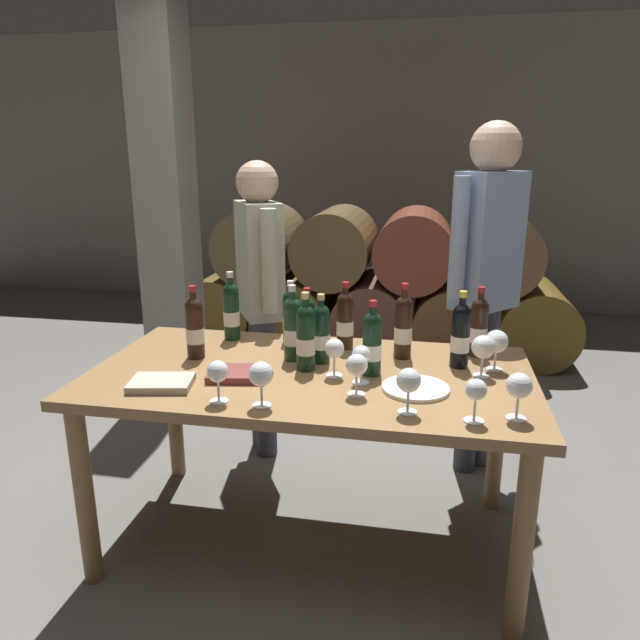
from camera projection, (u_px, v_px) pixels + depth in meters
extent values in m
plane|color=#66635E|center=(311.00, 539.00, 2.47)|extent=(14.00, 14.00, 0.00)
cube|color=gray|center=(391.00, 170.00, 6.05)|extent=(10.00, 0.24, 2.80)
cylinder|color=brown|center=(229.00, 305.00, 5.07)|extent=(0.60, 0.90, 0.60)
cylinder|color=brown|center=(300.00, 308.00, 4.95)|extent=(0.60, 0.90, 0.60)
cylinder|color=brown|center=(373.00, 312.00, 4.84)|extent=(0.60, 0.90, 0.60)
cylinder|color=brown|center=(451.00, 316.00, 4.73)|extent=(0.60, 0.90, 0.60)
cylinder|color=brown|center=(532.00, 320.00, 4.62)|extent=(0.60, 0.90, 0.60)
cylinder|color=brown|center=(262.00, 244.00, 4.86)|extent=(0.60, 0.90, 0.60)
cylinder|color=brown|center=(337.00, 246.00, 4.75)|extent=(0.60, 0.90, 0.60)
cylinder|color=brown|center=(415.00, 248.00, 4.63)|extent=(0.60, 0.90, 0.60)
cylinder|color=brown|center=(497.00, 250.00, 4.52)|extent=(0.60, 0.90, 0.60)
cube|color=gray|center=(166.00, 196.00, 3.85)|extent=(0.32, 0.32, 2.60)
cube|color=olive|center=(310.00, 376.00, 2.26)|extent=(1.70, 0.90, 0.04)
cylinder|color=olive|center=(84.00, 497.00, 2.14)|extent=(0.07, 0.07, 0.72)
cylinder|color=olive|center=(522.00, 547.00, 1.86)|extent=(0.07, 0.07, 0.72)
cylinder|color=olive|center=(174.00, 408.00, 2.87)|extent=(0.07, 0.07, 0.72)
cylinder|color=olive|center=(497.00, 435.00, 2.60)|extent=(0.07, 0.07, 0.72)
cylinder|color=black|center=(195.00, 333.00, 2.38)|extent=(0.07, 0.07, 0.21)
sphere|color=black|center=(193.00, 306.00, 2.35)|extent=(0.07, 0.07, 0.07)
cylinder|color=black|center=(193.00, 300.00, 2.34)|extent=(0.03, 0.03, 0.07)
cylinder|color=#B21E23|center=(192.00, 289.00, 2.33)|extent=(0.03, 0.03, 0.02)
cylinder|color=silver|center=(195.00, 335.00, 2.38)|extent=(0.07, 0.07, 0.06)
cylinder|color=black|center=(306.00, 343.00, 2.25)|extent=(0.07, 0.07, 0.22)
sphere|color=black|center=(305.00, 315.00, 2.21)|extent=(0.07, 0.07, 0.07)
cylinder|color=black|center=(305.00, 307.00, 2.21)|extent=(0.03, 0.03, 0.07)
cylinder|color=tan|center=(305.00, 296.00, 2.19)|extent=(0.03, 0.03, 0.02)
cylinder|color=silver|center=(306.00, 346.00, 2.25)|extent=(0.07, 0.07, 0.06)
cylinder|color=black|center=(460.00, 341.00, 2.28)|extent=(0.07, 0.07, 0.21)
sphere|color=black|center=(462.00, 313.00, 2.25)|extent=(0.07, 0.07, 0.07)
cylinder|color=black|center=(463.00, 306.00, 2.24)|extent=(0.03, 0.03, 0.07)
cylinder|color=gold|center=(463.00, 294.00, 2.23)|extent=(0.03, 0.03, 0.02)
cylinder|color=silver|center=(460.00, 343.00, 2.28)|extent=(0.07, 0.07, 0.06)
cylinder|color=black|center=(307.00, 329.00, 2.46)|extent=(0.07, 0.07, 0.19)
sphere|color=black|center=(307.00, 306.00, 2.44)|extent=(0.07, 0.07, 0.07)
cylinder|color=black|center=(307.00, 300.00, 2.43)|extent=(0.03, 0.03, 0.06)
cylinder|color=#B21E23|center=(307.00, 291.00, 2.42)|extent=(0.03, 0.03, 0.02)
cylinder|color=silver|center=(307.00, 331.00, 2.47)|extent=(0.07, 0.07, 0.06)
cylinder|color=black|center=(403.00, 332.00, 2.38)|extent=(0.07, 0.07, 0.22)
sphere|color=black|center=(404.00, 305.00, 2.35)|extent=(0.07, 0.07, 0.07)
cylinder|color=black|center=(404.00, 298.00, 2.34)|extent=(0.03, 0.03, 0.07)
cylinder|color=#B21E23|center=(405.00, 286.00, 2.33)|extent=(0.03, 0.03, 0.03)
cylinder|color=silver|center=(403.00, 335.00, 2.38)|extent=(0.07, 0.07, 0.07)
cylinder|color=black|center=(232.00, 316.00, 2.62)|extent=(0.07, 0.07, 0.22)
sphere|color=black|center=(231.00, 291.00, 2.59)|extent=(0.07, 0.07, 0.07)
cylinder|color=black|center=(230.00, 285.00, 2.58)|extent=(0.03, 0.03, 0.07)
cylinder|color=silver|center=(230.00, 275.00, 2.57)|extent=(0.03, 0.03, 0.02)
cylinder|color=silver|center=(232.00, 318.00, 2.62)|extent=(0.07, 0.07, 0.07)
cylinder|color=black|center=(345.00, 325.00, 2.50)|extent=(0.07, 0.07, 0.20)
sphere|color=black|center=(345.00, 301.00, 2.47)|extent=(0.07, 0.07, 0.07)
cylinder|color=black|center=(345.00, 295.00, 2.46)|extent=(0.03, 0.03, 0.06)
cylinder|color=#B21E23|center=(346.00, 285.00, 2.45)|extent=(0.03, 0.03, 0.02)
cylinder|color=silver|center=(345.00, 328.00, 2.50)|extent=(0.07, 0.07, 0.06)
cylinder|color=#19381E|center=(293.00, 334.00, 2.36)|extent=(0.07, 0.07, 0.22)
sphere|color=#19381E|center=(292.00, 307.00, 2.32)|extent=(0.07, 0.07, 0.07)
cylinder|color=#19381E|center=(292.00, 300.00, 2.32)|extent=(0.03, 0.03, 0.07)
cylinder|color=silver|center=(292.00, 288.00, 2.30)|extent=(0.03, 0.03, 0.02)
cylinder|color=silver|center=(293.00, 337.00, 2.36)|extent=(0.07, 0.07, 0.07)
cylinder|color=black|center=(321.00, 339.00, 2.33)|extent=(0.07, 0.07, 0.20)
sphere|color=black|center=(321.00, 313.00, 2.30)|extent=(0.07, 0.07, 0.07)
cylinder|color=black|center=(321.00, 307.00, 2.30)|extent=(0.03, 0.03, 0.06)
cylinder|color=tan|center=(321.00, 297.00, 2.28)|extent=(0.03, 0.03, 0.02)
cylinder|color=silver|center=(321.00, 341.00, 2.33)|extent=(0.07, 0.07, 0.06)
cylinder|color=black|center=(372.00, 349.00, 2.20)|extent=(0.07, 0.07, 0.20)
sphere|color=black|center=(373.00, 322.00, 2.17)|extent=(0.07, 0.07, 0.07)
cylinder|color=black|center=(373.00, 315.00, 2.16)|extent=(0.03, 0.03, 0.06)
cylinder|color=#B21E23|center=(373.00, 304.00, 2.15)|extent=(0.03, 0.03, 0.02)
cylinder|color=silver|center=(372.00, 351.00, 2.20)|extent=(0.07, 0.07, 0.06)
cylinder|color=black|center=(291.00, 321.00, 2.58)|extent=(0.07, 0.07, 0.20)
sphere|color=black|center=(291.00, 298.00, 2.55)|extent=(0.07, 0.07, 0.07)
cylinder|color=black|center=(290.00, 293.00, 2.55)|extent=(0.03, 0.03, 0.06)
cylinder|color=silver|center=(290.00, 283.00, 2.53)|extent=(0.03, 0.03, 0.02)
cylinder|color=silver|center=(291.00, 323.00, 2.58)|extent=(0.07, 0.07, 0.06)
cylinder|color=black|center=(478.00, 332.00, 2.41)|extent=(0.07, 0.07, 0.21)
sphere|color=black|center=(480.00, 306.00, 2.38)|extent=(0.07, 0.07, 0.07)
cylinder|color=black|center=(481.00, 300.00, 2.37)|extent=(0.03, 0.03, 0.06)
cylinder|color=#B21E23|center=(482.00, 290.00, 2.36)|extent=(0.03, 0.03, 0.02)
cylinder|color=silver|center=(478.00, 334.00, 2.41)|extent=(0.07, 0.07, 0.06)
cylinder|color=white|center=(334.00, 376.00, 2.21)|extent=(0.06, 0.06, 0.00)
cylinder|color=white|center=(334.00, 366.00, 2.20)|extent=(0.01, 0.01, 0.07)
sphere|color=white|center=(334.00, 348.00, 2.18)|extent=(0.07, 0.07, 0.07)
cylinder|color=white|center=(262.00, 405.00, 1.95)|extent=(0.06, 0.06, 0.00)
cylinder|color=white|center=(262.00, 394.00, 1.93)|extent=(0.01, 0.01, 0.07)
sphere|color=white|center=(261.00, 374.00, 1.91)|extent=(0.08, 0.08, 0.08)
cylinder|color=white|center=(474.00, 421.00, 1.83)|extent=(0.06, 0.06, 0.00)
cylinder|color=white|center=(475.00, 409.00, 1.82)|extent=(0.01, 0.01, 0.07)
sphere|color=white|center=(476.00, 390.00, 1.80)|extent=(0.07, 0.07, 0.07)
cylinder|color=white|center=(516.00, 418.00, 1.85)|extent=(0.06, 0.06, 0.00)
cylinder|color=white|center=(517.00, 407.00, 1.84)|extent=(0.01, 0.01, 0.07)
sphere|color=white|center=(519.00, 386.00, 1.82)|extent=(0.08, 0.08, 0.08)
cylinder|color=white|center=(407.00, 412.00, 1.89)|extent=(0.06, 0.06, 0.00)
cylinder|color=white|center=(408.00, 401.00, 1.88)|extent=(0.01, 0.01, 0.07)
sphere|color=white|center=(409.00, 380.00, 1.86)|extent=(0.08, 0.08, 0.08)
cylinder|color=white|center=(361.00, 382.00, 2.14)|extent=(0.06, 0.06, 0.00)
cylinder|color=white|center=(361.00, 372.00, 2.13)|extent=(0.01, 0.01, 0.07)
sphere|color=white|center=(361.00, 355.00, 2.11)|extent=(0.07, 0.07, 0.07)
cylinder|color=white|center=(481.00, 376.00, 2.20)|extent=(0.06, 0.06, 0.00)
cylinder|color=white|center=(482.00, 366.00, 2.19)|extent=(0.01, 0.01, 0.07)
sphere|color=white|center=(483.00, 347.00, 2.17)|extent=(0.09, 0.09, 0.09)
cylinder|color=white|center=(219.00, 401.00, 1.98)|extent=(0.06, 0.06, 0.00)
cylinder|color=white|center=(219.00, 390.00, 1.97)|extent=(0.01, 0.01, 0.07)
sphere|color=white|center=(218.00, 371.00, 1.95)|extent=(0.07, 0.07, 0.07)
cylinder|color=white|center=(356.00, 394.00, 2.04)|extent=(0.06, 0.06, 0.00)
cylinder|color=white|center=(356.00, 384.00, 2.02)|extent=(0.01, 0.01, 0.07)
sphere|color=white|center=(357.00, 365.00, 2.01)|extent=(0.08, 0.08, 0.08)
cylinder|color=white|center=(494.00, 369.00, 2.27)|extent=(0.06, 0.06, 0.00)
cylinder|color=white|center=(495.00, 360.00, 2.26)|extent=(0.01, 0.01, 0.07)
sphere|color=white|center=(497.00, 341.00, 2.24)|extent=(0.09, 0.09, 0.09)
cube|color=brown|center=(238.00, 374.00, 2.19)|extent=(0.24, 0.19, 0.03)
cube|color=#B2A893|center=(161.00, 383.00, 2.10)|extent=(0.25, 0.20, 0.03)
cylinder|color=white|center=(416.00, 388.00, 2.08)|extent=(0.24, 0.24, 0.01)
cylinder|color=#383842|center=(483.00, 387.00, 2.96)|extent=(0.11, 0.11, 0.85)
cylinder|color=#383842|center=(469.00, 392.00, 2.90)|extent=(0.11, 0.11, 0.85)
cube|color=#8499BC|center=(488.00, 242.00, 2.73)|extent=(0.35, 0.36, 0.64)
cylinder|color=#8499BC|center=(516.00, 231.00, 2.84)|extent=(0.08, 0.08, 0.54)
cylinder|color=#8499BC|center=(459.00, 238.00, 2.60)|extent=(0.08, 0.08, 0.54)
sphere|color=tan|center=(496.00, 147.00, 2.61)|extent=(0.23, 0.23, 0.23)
cylinder|color=#383842|center=(261.00, 380.00, 3.16)|extent=(0.11, 0.11, 0.77)
cylinder|color=#383842|center=(265.00, 388.00, 3.06)|extent=(0.11, 0.11, 0.77)
cube|color=#B2B29E|center=(259.00, 260.00, 2.93)|extent=(0.31, 0.37, 0.58)
cylinder|color=#B2B29E|center=(250.00, 248.00, 3.11)|extent=(0.08, 0.08, 0.49)
cylinder|color=#B2B29E|center=(269.00, 261.00, 2.73)|extent=(0.08, 0.08, 0.49)
sphere|color=tan|center=(257.00, 182.00, 2.82)|extent=(0.21, 0.21, 0.21)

